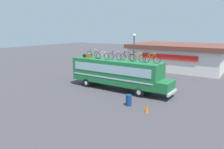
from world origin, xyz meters
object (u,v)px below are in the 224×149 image
rooftop_bicycle_1 (93,54)px  street_lamp (134,50)px  rooftop_bicycle_5 (138,58)px  rooftop_bicycle_2 (103,56)px  trash_bin (129,100)px  rooftop_bicycle_3 (115,56)px  rooftop_bicycle_4 (127,57)px  rooftop_bicycle_6 (151,59)px  bus (117,72)px  traffic_cone (147,108)px  luggage_bag_1 (86,56)px  luggage_bag_2 (89,56)px

rooftop_bicycle_1 → street_lamp: street_lamp is taller
rooftop_bicycle_5 → street_lamp: 5.48m
rooftop_bicycle_2 → trash_bin: (5.11, -3.27, -3.01)m
rooftop_bicycle_3 → rooftop_bicycle_1: bearing=-173.4°
rooftop_bicycle_1 → rooftop_bicycle_4: (3.96, 0.54, -0.03)m
rooftop_bicycle_6 → street_lamp: street_lamp is taller
rooftop_bicycle_4 → rooftop_bicycle_5: 1.41m
rooftop_bicycle_3 → rooftop_bicycle_4: (1.30, 0.23, 0.00)m
rooftop_bicycle_4 → rooftop_bicycle_2: bearing=-165.1°
bus → trash_bin: (3.48, -3.61, -1.39)m
rooftop_bicycle_2 → traffic_cone: rooftop_bicycle_2 is taller
luggage_bag_1 → rooftop_bicycle_3: bearing=1.0°
rooftop_bicycle_2 → bus: bearing=11.8°
rooftop_bicycle_1 → rooftop_bicycle_6: size_ratio=1.02×
luggage_bag_1 → rooftop_bicycle_4: (5.24, 0.31, 0.22)m
luggage_bag_2 → rooftop_bicycle_4: 4.58m
luggage_bag_1 → rooftop_bicycle_3: size_ratio=0.33×
bus → rooftop_bicycle_4: (0.95, 0.34, 1.64)m
rooftop_bicycle_4 → rooftop_bicycle_6: bearing=-4.3°
rooftop_bicycle_1 → rooftop_bicycle_6: (6.71, 0.33, -0.00)m
rooftop_bicycle_3 → street_lamp: bearing=93.0°
traffic_cone → trash_bin: bearing=165.5°
trash_bin → street_lamp: size_ratio=0.16×
rooftop_bicycle_2 → rooftop_bicycle_3: 1.35m
bus → luggage_bag_2: (-3.60, -0.16, 1.49)m
rooftop_bicycle_1 → traffic_cone: 9.76m
bus → traffic_cone: bus is taller
rooftop_bicycle_3 → rooftop_bicycle_5: (2.67, -0.09, 0.02)m
rooftop_bicycle_5 → rooftop_bicycle_2: bearing=-174.8°
rooftop_bicycle_4 → rooftop_bicycle_5: rooftop_bicycle_5 is taller
rooftop_bicycle_1 → rooftop_bicycle_2: 1.39m
rooftop_bicycle_2 → luggage_bag_1: bearing=171.9°
rooftop_bicycle_3 → rooftop_bicycle_4: size_ratio=0.98×
rooftop_bicycle_4 → traffic_cone: 7.00m
luggage_bag_2 → rooftop_bicycle_3: (3.25, 0.27, 0.14)m
traffic_cone → street_lamp: size_ratio=0.11×
rooftop_bicycle_6 → luggage_bag_2: bearing=-177.7°
rooftop_bicycle_1 → rooftop_bicycle_5: rooftop_bicycle_1 is taller
rooftop_bicycle_2 → traffic_cone: size_ratio=2.73×
bus → rooftop_bicycle_5: (2.32, 0.02, 1.66)m
bus → street_lamp: bearing=97.3°
rooftop_bicycle_4 → trash_bin: size_ratio=1.83×
rooftop_bicycle_1 → luggage_bag_2: bearing=176.3°
bus → street_lamp: 5.06m
trash_bin → rooftop_bicycle_4: bearing=122.6°
rooftop_bicycle_3 → rooftop_bicycle_6: bearing=0.4°
luggage_bag_2 → rooftop_bicycle_3: rooftop_bicycle_3 is taller
bus → rooftop_bicycle_1: (-3.01, -0.20, 1.67)m
trash_bin → luggage_bag_1: bearing=154.9°
rooftop_bicycle_1 → street_lamp: bearing=63.6°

